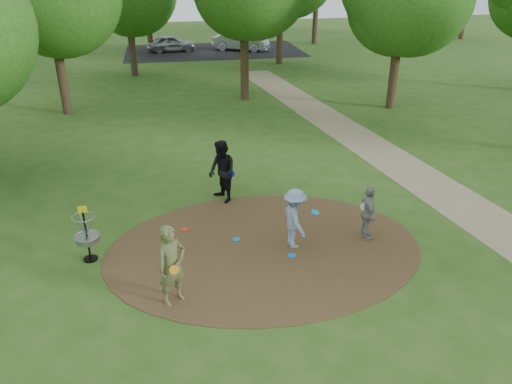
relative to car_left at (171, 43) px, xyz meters
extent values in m
plane|color=#2D5119|center=(1.38, -30.32, -0.64)|extent=(100.00, 100.00, 0.00)
cylinder|color=#47301C|center=(1.38, -30.32, -0.63)|extent=(8.40, 8.40, 0.02)
cube|color=#8C7A5B|center=(7.88, -28.32, -0.64)|extent=(7.55, 39.89, 0.01)
cube|color=black|center=(3.38, -0.32, -0.64)|extent=(14.00, 8.00, 0.01)
imported|color=#5D6239|center=(-1.07, -32.13, 0.32)|extent=(0.84, 0.76, 1.92)
cylinder|color=orange|center=(-1.02, -32.39, 0.37)|extent=(0.22, 0.07, 0.22)
imported|color=#89A0CC|center=(2.18, -30.34, 0.19)|extent=(0.76, 1.15, 1.66)
cylinder|color=#0E93EE|center=(2.72, -30.36, 0.33)|extent=(0.30, 0.30, 0.08)
imported|color=black|center=(0.65, -27.28, 0.35)|extent=(1.05, 1.17, 1.98)
cylinder|color=#0D20DE|center=(0.95, -27.23, 0.24)|extent=(0.23, 0.12, 0.22)
imported|color=gray|center=(4.22, -30.32, 0.13)|extent=(0.45, 0.94, 1.56)
cylinder|color=silver|center=(4.10, -30.33, 0.35)|extent=(0.23, 0.11, 0.22)
cylinder|color=#1879C2|center=(0.71, -29.77, -0.61)|extent=(0.22, 0.22, 0.02)
cylinder|color=#0D75EC|center=(2.00, -30.84, -0.61)|extent=(0.22, 0.22, 0.02)
cylinder|color=red|center=(-0.66, -28.98, -0.61)|extent=(0.22, 0.22, 0.02)
imported|color=#929298|center=(0.00, 0.00, 0.00)|extent=(3.89, 1.82, 1.29)
imported|color=#B3B5BB|center=(5.57, -0.50, 0.10)|extent=(4.73, 3.35, 1.48)
cylinder|color=orange|center=(-1.01, -29.76, -0.61)|extent=(0.22, 0.22, 0.02)
cylinder|color=black|center=(-3.12, -30.02, 0.03)|extent=(0.05, 0.05, 1.35)
cylinder|color=black|center=(-3.12, -30.02, -0.62)|extent=(0.36, 0.36, 0.04)
cylinder|color=gray|center=(-3.12, -30.02, -0.02)|extent=(0.60, 0.60, 0.16)
torus|color=gray|center=(-3.12, -30.02, 0.06)|extent=(0.63, 0.63, 0.03)
torus|color=gray|center=(-3.12, -30.02, 0.61)|extent=(0.58, 0.58, 0.02)
cube|color=yellow|center=(-3.12, -30.02, 0.81)|extent=(0.22, 0.02, 0.18)
cylinder|color=#332316|center=(-5.62, -16.32, 1.26)|extent=(0.44, 0.44, 3.80)
cylinder|color=#332316|center=(3.38, -15.32, 1.45)|extent=(0.44, 0.44, 4.18)
cylinder|color=#332316|center=(10.38, -18.32, 1.16)|extent=(0.44, 0.44, 3.61)
sphere|color=#264F15|center=(10.38, -18.32, 4.46)|extent=(5.44, 5.44, 5.44)
cylinder|color=#332316|center=(-2.62, -8.32, 1.07)|extent=(0.44, 0.44, 3.42)
cylinder|color=#332316|center=(7.38, -6.32, 1.54)|extent=(0.44, 0.44, 4.37)
camera|label=1|loc=(-0.96, -41.43, 6.46)|focal=35.00mm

